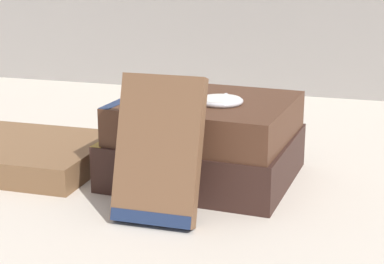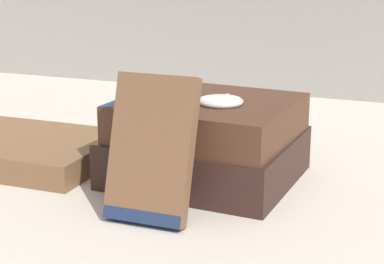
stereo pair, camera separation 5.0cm
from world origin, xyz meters
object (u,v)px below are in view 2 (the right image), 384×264
at_px(book_flat_top, 204,117).
at_px(pocket_watch, 221,101).
at_px(book_flat_bottom, 201,156).
at_px(reading_glasses, 202,138).
at_px(book_leaning_front, 151,154).
at_px(book_side_left, 24,148).

bearing_deg(book_flat_top, pocket_watch, -26.65).
xyz_separation_m(book_flat_bottom, book_flat_top, (0.00, -0.00, 0.05)).
height_order(book_flat_top, pocket_watch, pocket_watch).
bearing_deg(reading_glasses, book_leaning_front, -81.89).
bearing_deg(book_side_left, pocket_watch, 0.21).
bearing_deg(pocket_watch, book_flat_top, 148.73).
height_order(book_flat_bottom, reading_glasses, book_flat_bottom).
distance_m(book_side_left, book_leaning_front, 0.25).
distance_m(book_flat_bottom, pocket_watch, 0.08).
relative_size(book_flat_top, book_leaning_front, 1.40).
xyz_separation_m(book_flat_top, pocket_watch, (0.02, -0.01, 0.02)).
bearing_deg(book_leaning_front, pocket_watch, 73.03).
relative_size(book_flat_top, book_side_left, 0.92).
distance_m(book_flat_top, book_side_left, 0.24).
height_order(book_side_left, reading_glasses, book_side_left).
relative_size(book_leaning_front, reading_glasses, 1.37).
xyz_separation_m(pocket_watch, reading_glasses, (-0.08, 0.16, -0.09)).
relative_size(book_flat_bottom, book_flat_top, 1.06).
height_order(book_leaning_front, pocket_watch, book_leaning_front).
relative_size(book_flat_bottom, pocket_watch, 3.98).
bearing_deg(reading_glasses, book_flat_top, -71.03).
bearing_deg(book_leaning_front, reading_glasses, 99.79).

